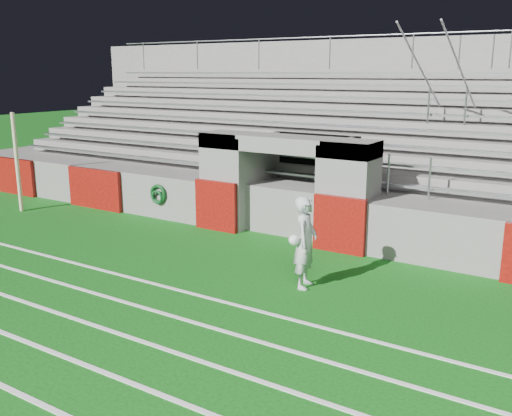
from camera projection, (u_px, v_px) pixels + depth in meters
The scene contains 5 objects.
ground at pixel (202, 274), 12.09m from camera, with size 90.00×90.00×0.00m, color #0D4F0F.
field_post at pixel (17, 163), 17.21m from camera, with size 0.12×0.12×3.01m, color beige.
stadium_structure at pixel (354, 158), 18.28m from camera, with size 26.00×8.48×5.42m.
goalkeeper_with_ball at pixel (305, 242), 11.16m from camera, with size 0.58×0.75×1.84m.
hose_coil at pixel (158, 195), 16.36m from camera, with size 0.57×0.14×0.58m.
Camera 1 is at (7.11, -9.03, 4.18)m, focal length 40.00 mm.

